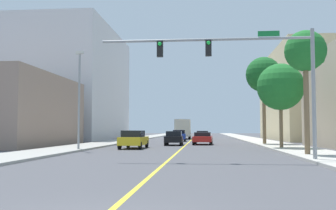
# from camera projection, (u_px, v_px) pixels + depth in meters

# --- Properties ---
(ground) EXTENTS (192.00, 192.00, 0.00)m
(ground) POSITION_uv_depth(u_px,v_px,m) (189.00, 142.00, 47.99)
(ground) COLOR #47474C
(sidewalk_left) EXTENTS (3.76, 168.00, 0.15)m
(sidewalk_left) POSITION_uv_depth(u_px,v_px,m) (119.00, 141.00, 48.82)
(sidewalk_left) COLOR #9E9B93
(sidewalk_left) RESTS_ON ground
(sidewalk_right) EXTENTS (3.76, 168.00, 0.15)m
(sidewalk_right) POSITION_uv_depth(u_px,v_px,m) (262.00, 142.00, 47.16)
(sidewalk_right) COLOR #B2ADA3
(sidewalk_right) RESTS_ON ground
(lane_marking_center) EXTENTS (0.16, 144.00, 0.01)m
(lane_marking_center) POSITION_uv_depth(u_px,v_px,m) (189.00, 142.00, 47.99)
(lane_marking_center) COLOR yellow
(lane_marking_center) RESTS_ON ground
(building_left_far) EXTENTS (16.99, 24.04, 17.13)m
(building_left_far) POSITION_uv_depth(u_px,v_px,m) (62.00, 85.00, 61.59)
(building_left_far) COLOR silver
(building_left_far) RESTS_ON ground
(building_right_far) EXTENTS (11.55, 24.68, 13.29)m
(building_right_far) POSITION_uv_depth(u_px,v_px,m) (310.00, 96.00, 58.64)
(building_right_far) COLOR beige
(building_right_far) RESTS_ON ground
(traffic_signal_mast) EXTENTS (11.06, 0.36, 6.63)m
(traffic_signal_mast) POSITION_uv_depth(u_px,v_px,m) (246.00, 63.00, 19.98)
(traffic_signal_mast) COLOR gray
(traffic_signal_mast) RESTS_ON sidewalk_right
(street_lamp) EXTENTS (0.56, 0.28, 7.41)m
(street_lamp) POSITION_uv_depth(u_px,v_px,m) (79.00, 94.00, 29.22)
(street_lamp) COLOR gray
(street_lamp) RESTS_ON sidewalk_left
(palm_near) EXTENTS (2.48, 2.48, 7.46)m
(palm_near) POSITION_uv_depth(u_px,v_px,m) (305.00, 53.00, 23.35)
(palm_near) COLOR brown
(palm_near) RESTS_ON sidewalk_right
(palm_mid) EXTENTS (3.79, 3.79, 6.81)m
(palm_mid) POSITION_uv_depth(u_px,v_px,m) (280.00, 87.00, 31.37)
(palm_mid) COLOR brown
(palm_mid) RESTS_ON sidewalk_right
(palm_far) EXTENTS (3.63, 3.63, 8.87)m
(palm_far) POSITION_uv_depth(u_px,v_px,m) (264.00, 75.00, 39.61)
(palm_far) COLOR brown
(palm_far) RESTS_ON sidewalk_right
(car_blue) EXTENTS (1.89, 3.89, 1.49)m
(car_blue) POSITION_uv_depth(u_px,v_px,m) (179.00, 135.00, 51.00)
(car_blue) COLOR #1E389E
(car_blue) RESTS_ON ground
(car_yellow) EXTENTS (1.91, 4.50, 1.52)m
(car_yellow) POSITION_uv_depth(u_px,v_px,m) (134.00, 139.00, 32.43)
(car_yellow) COLOR gold
(car_yellow) RESTS_ON ground
(car_red) EXTENTS (2.13, 4.54, 1.29)m
(car_red) POSITION_uv_depth(u_px,v_px,m) (203.00, 138.00, 40.63)
(car_red) COLOR red
(car_red) RESTS_ON ground
(car_black) EXTENTS (1.78, 3.96, 1.41)m
(car_black) POSITION_uv_depth(u_px,v_px,m) (174.00, 138.00, 38.93)
(car_black) COLOR black
(car_black) RESTS_ON ground
(car_gray) EXTENTS (2.08, 4.18, 1.33)m
(car_gray) POSITION_uv_depth(u_px,v_px,m) (202.00, 135.00, 60.20)
(car_gray) COLOR slate
(car_gray) RESTS_ON ground
(delivery_truck) EXTENTS (2.52, 8.07, 3.15)m
(delivery_truck) POSITION_uv_depth(u_px,v_px,m) (183.00, 129.00, 62.83)
(delivery_truck) COLOR silver
(delivery_truck) RESTS_ON ground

